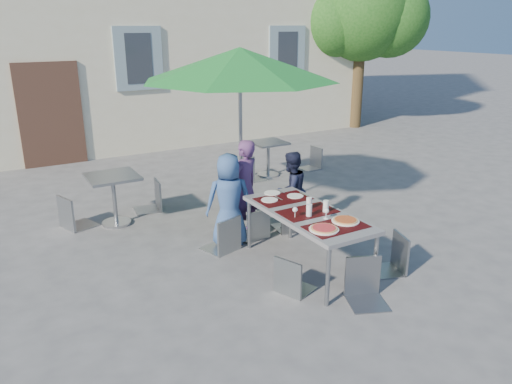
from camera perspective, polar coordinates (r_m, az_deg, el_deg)
ground at (r=6.00m, az=10.84°, el=-10.99°), size 90.00×90.00×0.00m
tree at (r=15.22m, az=12.02°, el=19.46°), size 3.60×3.00×4.70m
dining_table at (r=6.17m, az=5.91°, el=-2.74°), size 0.80×1.85×0.76m
pizza_near_left at (r=5.63m, az=7.77°, el=-4.17°), size 0.34×0.34×0.03m
pizza_near_right at (r=5.90m, az=10.19°, el=-3.21°), size 0.32×0.32×0.03m
glassware at (r=6.07m, az=6.63°, el=-1.77°), size 0.49×0.43×0.15m
place_settings at (r=6.64m, az=2.68°, el=-0.47°), size 0.64×0.48×0.01m
child_0 at (r=6.83m, az=-3.10°, el=-0.92°), size 0.73×0.59×1.30m
child_1 at (r=7.19m, az=-1.33°, el=0.53°), size 0.60×0.49×1.40m
child_2 at (r=7.42m, az=3.98°, el=0.17°), size 0.63×0.44×1.18m
chair_0 at (r=6.65m, az=-3.70°, el=-2.46°), size 0.51×0.52×0.93m
chair_1 at (r=7.03m, az=-0.11°, el=-1.61°), size 0.42×0.43×0.86m
chair_2 at (r=7.30m, az=4.22°, el=-0.25°), size 0.50×0.50×0.98m
chair_3 at (r=5.65m, az=4.20°, el=-7.10°), size 0.49×0.48×0.84m
chair_4 at (r=6.33m, az=15.61°, el=-4.39°), size 0.51×0.51×0.91m
chair_5 at (r=5.61m, az=12.61°, el=-7.13°), size 0.54×0.54×0.92m
patio_umbrella at (r=7.52m, az=-1.85°, el=14.30°), size 2.95×2.95×2.62m
cafe_table_0 at (r=7.84m, az=-15.97°, el=0.21°), size 0.73×0.73×0.79m
bg_chair_l_0 at (r=7.89m, az=-20.51°, el=-0.05°), size 0.55×0.54×0.97m
bg_chair_r_0 at (r=8.33m, az=-11.91°, el=1.55°), size 0.46×0.46×0.93m
cafe_table_1 at (r=10.06m, az=1.40°, el=4.45°), size 0.66×0.66×0.71m
bg_chair_l_1 at (r=9.78m, az=-0.30°, el=4.77°), size 0.46×0.45×1.00m
bg_chair_r_1 at (r=10.66m, az=6.57°, el=5.31°), size 0.41×0.40×0.86m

